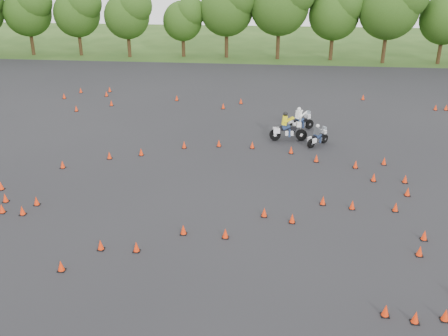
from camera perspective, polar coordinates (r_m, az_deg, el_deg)
ground at (r=23.55m, az=-1.00°, el=-6.53°), size 140.00×140.00×0.00m
asphalt_pad at (r=28.88m, az=0.40°, el=-0.61°), size 62.00×62.00×0.00m
treeline at (r=56.12m, az=5.84°, el=15.94°), size 87.16×32.13×10.70m
traffic_cones at (r=28.39m, az=0.14°, el=-0.55°), size 36.69×33.28×0.45m
rider_grey at (r=33.45m, az=10.72°, el=3.79°), size 1.78×1.85×1.51m
rider_yellow at (r=33.91m, az=7.40°, el=4.68°), size 2.60×1.01×1.96m
rider_white at (r=36.06m, az=8.83°, el=5.56°), size 2.21×1.95×1.75m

